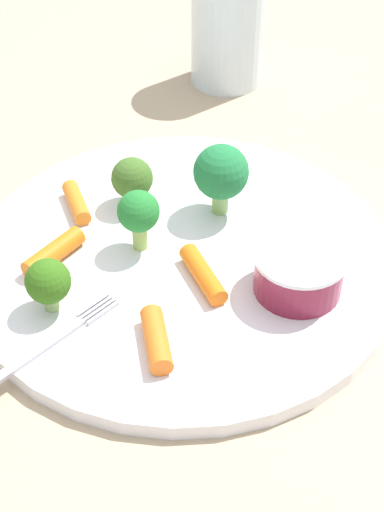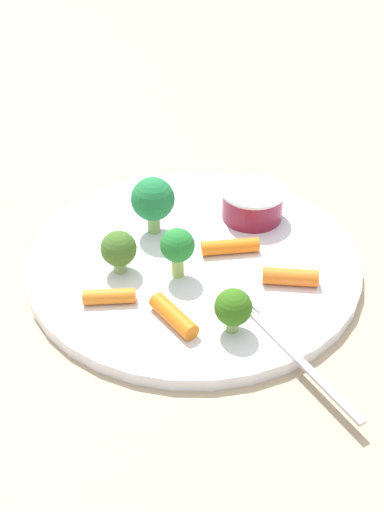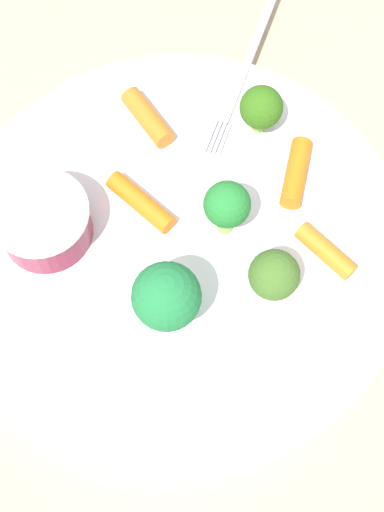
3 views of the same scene
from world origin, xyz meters
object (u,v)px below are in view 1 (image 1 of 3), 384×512
(sauce_cup, at_px, (299,272))
(broccoli_floret_2, at_px, (48,282))
(broccoli_floret_1, at_px, (132,179))
(carrot_stick_0, at_px, (203,274))
(broccoli_floret_3, at_px, (221,173))
(drinking_glass, at_px, (228,23))
(broccoli_floret_0, at_px, (139,213))
(carrot_stick_2, at_px, (156,339))
(fork, at_px, (23,361))
(plate, at_px, (183,258))
(carrot_stick_1, at_px, (54,253))
(carrot_stick_3, at_px, (76,202))

(sauce_cup, height_order, broccoli_floret_2, broccoli_floret_2)
(broccoli_floret_1, xyz_separation_m, carrot_stick_0, (0.10, -0.04, -0.02))
(sauce_cup, xyz_separation_m, broccoli_floret_3, (-0.09, 0.04, 0.02))
(carrot_stick_0, height_order, drinking_glass, drinking_glass)
(drinking_glass, bearing_deg, broccoli_floret_1, -74.46)
(sauce_cup, distance_m, broccoli_floret_0, 0.12)
(broccoli_floret_3, height_order, carrot_stick_2, broccoli_floret_3)
(carrot_stick_2, xyz_separation_m, fork, (-0.06, -0.06, -0.01))
(broccoli_floret_0, distance_m, broccoli_floret_3, 0.07)
(plate, bearing_deg, broccoli_floret_1, 159.52)
(fork, bearing_deg, broccoli_floret_2, 112.03)
(broccoli_floret_1, height_order, broccoli_floret_2, same)
(plate, bearing_deg, fork, -97.63)
(fork, relative_size, drinking_glass, 1.31)
(plate, relative_size, broccoli_floret_1, 7.63)
(drinking_glass, bearing_deg, sauce_cup, -47.75)
(carrot_stick_0, height_order, fork, carrot_stick_0)
(broccoli_floret_3, distance_m, fork, 0.20)
(broccoli_floret_0, xyz_separation_m, drinking_glass, (-0.10, 0.27, 0.02))
(plate, relative_size, carrot_stick_2, 6.40)
(drinking_glass, bearing_deg, plate, -62.89)
(carrot_stick_1, height_order, drinking_glass, drinking_glass)
(carrot_stick_0, bearing_deg, carrot_stick_3, 175.26)
(broccoli_floret_0, relative_size, broccoli_floret_2, 1.22)
(broccoli_floret_2, relative_size, carrot_stick_0, 0.74)
(broccoli_floret_2, bearing_deg, broccoli_floret_1, 102.86)
(broccoli_floret_3, xyz_separation_m, carrot_stick_1, (-0.07, -0.12, -0.03))
(broccoli_floret_2, bearing_deg, drinking_glass, 104.61)
(broccoli_floret_3, height_order, carrot_stick_3, broccoli_floret_3)
(carrot_stick_1, bearing_deg, broccoli_floret_1, 87.23)
(broccoli_floret_1, bearing_deg, carrot_stick_2, -45.69)
(fork, height_order, drinking_glass, drinking_glass)
(sauce_cup, xyz_separation_m, broccoli_floret_1, (-0.15, 0.01, 0.01))
(carrot_stick_3, bearing_deg, broccoli_floret_0, -5.60)
(carrot_stick_1, bearing_deg, broccoli_floret_2, -48.72)
(broccoli_floret_0, distance_m, carrot_stick_3, 0.07)
(sauce_cup, relative_size, fork, 0.40)
(sauce_cup, xyz_separation_m, carrot_stick_1, (-0.16, -0.08, -0.01))
(broccoli_floret_3, bearing_deg, plate, -84.72)
(plate, bearing_deg, carrot_stick_0, -29.85)
(carrot_stick_2, bearing_deg, carrot_stick_0, 99.28)
(broccoli_floret_2, bearing_deg, carrot_stick_2, 9.04)
(broccoli_floret_2, distance_m, fork, 0.06)
(carrot_stick_3, height_order, fork, carrot_stick_3)
(plate, xyz_separation_m, broccoli_floret_2, (-0.04, -0.10, 0.03))
(broccoli_floret_1, height_order, fork, broccoli_floret_1)
(plate, height_order, drinking_glass, drinking_glass)
(carrot_stick_1, xyz_separation_m, drinking_glass, (-0.06, 0.32, 0.04))
(broccoli_floret_2, relative_size, drinking_glass, 0.33)
(broccoli_floret_1, bearing_deg, fork, -74.52)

